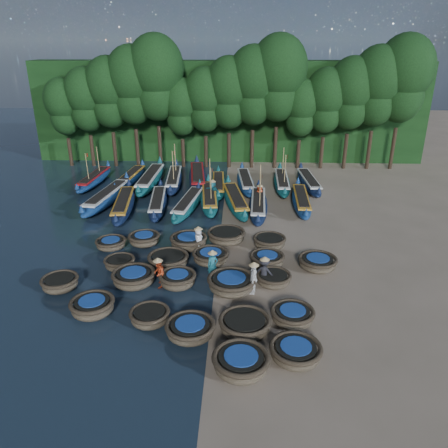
{
  "coord_description": "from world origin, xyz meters",
  "views": [
    {
      "loc": [
        1.24,
        -22.9,
        11.86
      ],
      "look_at": [
        0.29,
        2.08,
        1.3
      ],
      "focal_mm": 35.0,
      "sensor_mm": 36.0,
      "label": 1
    }
  ],
  "objects_px": {
    "long_boat_4": "(188,204)",
    "long_boat_14": "(218,185)",
    "long_boat_1": "(107,197)",
    "long_boat_5": "(209,198)",
    "long_boat_9": "(94,179)",
    "fisherman_6": "(259,194)",
    "long_boat_2": "(124,205)",
    "long_boat_8": "(301,201)",
    "coracle_3": "(241,363)",
    "coracle_8": "(245,325)",
    "coracle_16": "(168,260)",
    "coracle_15": "(120,263)",
    "fisherman_4": "(254,277)",
    "coracle_9": "(292,315)",
    "coracle_21": "(144,239)",
    "coracle_23": "(226,236)",
    "coracle_20": "(111,243)",
    "coracle_5": "(92,306)",
    "long_boat_17": "(309,182)",
    "coracle_19": "(318,262)",
    "coracle_17": "(211,257)",
    "long_boat_16": "(282,182)",
    "coracle_13": "(231,283)",
    "coracle_24": "(269,242)",
    "coracle_11": "(134,278)",
    "fisherman_3": "(264,271)",
    "coracle_4": "(296,352)",
    "long_boat_7": "(258,205)",
    "coracle_10": "(60,283)",
    "long_boat_12": "(174,180)",
    "long_boat_3": "(158,203)",
    "long_boat_6": "(235,201)",
    "coracle_7": "(190,329)",
    "fisherman_2": "(159,272)",
    "long_boat_13": "(198,177)",
    "long_boat_11": "(151,179)",
    "fisherman_1": "(213,263)",
    "long_boat_15": "(245,182)"
  },
  "relations": [
    {
      "from": "long_boat_8",
      "to": "long_boat_2",
      "type": "bearing_deg",
      "value": -171.44
    },
    {
      "from": "coracle_11",
      "to": "long_boat_5",
      "type": "relative_size",
      "value": 0.3
    },
    {
      "from": "coracle_9",
      "to": "long_boat_9",
      "type": "relative_size",
      "value": 0.31
    },
    {
      "from": "coracle_16",
      "to": "long_boat_4",
      "type": "relative_size",
      "value": 0.35
    },
    {
      "from": "coracle_15",
      "to": "coracle_19",
      "type": "height_order",
      "value": "coracle_19"
    },
    {
      "from": "coracle_10",
      "to": "long_boat_12",
      "type": "bearing_deg",
      "value": 79.29
    },
    {
      "from": "long_boat_17",
      "to": "coracle_17",
      "type": "bearing_deg",
      "value": -121.95
    },
    {
      "from": "long_boat_1",
      "to": "long_boat_2",
      "type": "bearing_deg",
      "value": -34.35
    },
    {
      "from": "coracle_8",
      "to": "coracle_16",
      "type": "height_order",
      "value": "coracle_16"
    },
    {
      "from": "coracle_10",
      "to": "coracle_24",
      "type": "xyz_separation_m",
      "value": [
        11.0,
        5.34,
        0.02
      ]
    },
    {
      "from": "coracle_10",
      "to": "long_boat_2",
      "type": "height_order",
      "value": "long_boat_2"
    },
    {
      "from": "coracle_23",
      "to": "long_boat_5",
      "type": "bearing_deg",
      "value": 102.73
    },
    {
      "from": "coracle_10",
      "to": "long_boat_11",
      "type": "distance_m",
      "value": 17.5
    },
    {
      "from": "long_boat_1",
      "to": "long_boat_5",
      "type": "xyz_separation_m",
      "value": [
        7.98,
        0.13,
        -0.04
      ]
    },
    {
      "from": "long_boat_12",
      "to": "fisherman_1",
      "type": "distance_m",
      "value": 16.69
    },
    {
      "from": "coracle_13",
      "to": "long_boat_17",
      "type": "distance_m",
      "value": 18.38
    },
    {
      "from": "long_boat_17",
      "to": "coracle_24",
      "type": "bearing_deg",
      "value": -112.63
    },
    {
      "from": "coracle_21",
      "to": "coracle_23",
      "type": "bearing_deg",
      "value": 6.45
    },
    {
      "from": "coracle_8",
      "to": "coracle_19",
      "type": "relative_size",
      "value": 0.9
    },
    {
      "from": "long_boat_3",
      "to": "fisherman_6",
      "type": "xyz_separation_m",
      "value": [
        7.73,
        1.45,
        0.32
      ]
    },
    {
      "from": "coracle_17",
      "to": "long_boat_5",
      "type": "height_order",
      "value": "long_boat_5"
    },
    {
      "from": "coracle_15",
      "to": "fisherman_4",
      "type": "distance_m",
      "value": 7.76
    },
    {
      "from": "coracle_21",
      "to": "fisherman_4",
      "type": "bearing_deg",
      "value": -38.78
    },
    {
      "from": "long_boat_13",
      "to": "long_boat_9",
      "type": "bearing_deg",
      "value": 177.87
    },
    {
      "from": "coracle_3",
      "to": "long_boat_17",
      "type": "distance_m",
      "value": 23.87
    },
    {
      "from": "long_boat_9",
      "to": "fisherman_4",
      "type": "distance_m",
      "value": 22.21
    },
    {
      "from": "long_boat_1",
      "to": "fisherman_1",
      "type": "relative_size",
      "value": 4.79
    },
    {
      "from": "long_boat_1",
      "to": "long_boat_12",
      "type": "bearing_deg",
      "value": 55.07
    },
    {
      "from": "long_boat_4",
      "to": "long_boat_14",
      "type": "height_order",
      "value": "long_boat_4"
    },
    {
      "from": "long_boat_8",
      "to": "coracle_3",
      "type": "bearing_deg",
      "value": -101.68
    },
    {
      "from": "coracle_21",
      "to": "fisherman_2",
      "type": "xyz_separation_m",
      "value": [
        1.8,
        -4.92,
        0.42
      ]
    },
    {
      "from": "fisherman_2",
      "to": "long_boat_1",
      "type": "bearing_deg",
      "value": -155.92
    },
    {
      "from": "coracle_15",
      "to": "coracle_16",
      "type": "xyz_separation_m",
      "value": [
        2.7,
        0.27,
        0.07
      ]
    },
    {
      "from": "coracle_20",
      "to": "coracle_5",
      "type": "bearing_deg",
      "value": -81.06
    },
    {
      "from": "coracle_21",
      "to": "coracle_24",
      "type": "xyz_separation_m",
      "value": [
        7.78,
        -0.09,
        -0.0
      ]
    },
    {
      "from": "coracle_7",
      "to": "coracle_15",
      "type": "relative_size",
      "value": 1.16
    },
    {
      "from": "coracle_19",
      "to": "long_boat_6",
      "type": "distance_m",
      "value": 10.73
    },
    {
      "from": "coracle_5",
      "to": "long_boat_9",
      "type": "height_order",
      "value": "long_boat_9"
    },
    {
      "from": "coracle_8",
      "to": "fisherman_3",
      "type": "distance_m",
      "value": 4.29
    },
    {
      "from": "coracle_24",
      "to": "long_boat_9",
      "type": "xyz_separation_m",
      "value": [
        -14.76,
        12.27,
        0.08
      ]
    },
    {
      "from": "coracle_4",
      "to": "long_boat_7",
      "type": "distance_m",
      "value": 16.46
    },
    {
      "from": "long_boat_12",
      "to": "fisherman_3",
      "type": "xyz_separation_m",
      "value": [
        7.13,
        -16.66,
        0.27
      ]
    },
    {
      "from": "long_boat_6",
      "to": "long_boat_14",
      "type": "distance_m",
      "value": 4.26
    },
    {
      "from": "coracle_10",
      "to": "long_boat_17",
      "type": "bearing_deg",
      "value": 49.13
    },
    {
      "from": "long_boat_11",
      "to": "long_boat_15",
      "type": "relative_size",
      "value": 1.18
    },
    {
      "from": "coracle_5",
      "to": "coracle_7",
      "type": "xyz_separation_m",
      "value": [
        4.71,
        -1.47,
        -0.05
      ]
    },
    {
      "from": "coracle_9",
      "to": "fisherman_4",
      "type": "distance_m",
      "value": 3.08
    },
    {
      "from": "long_boat_9",
      "to": "fisherman_6",
      "type": "relative_size",
      "value": 4.38
    },
    {
      "from": "long_boat_2",
      "to": "long_boat_14",
      "type": "distance_m",
      "value": 8.56
    },
    {
      "from": "coracle_17",
      "to": "long_boat_16",
      "type": "relative_size",
      "value": 0.3
    }
  ]
}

